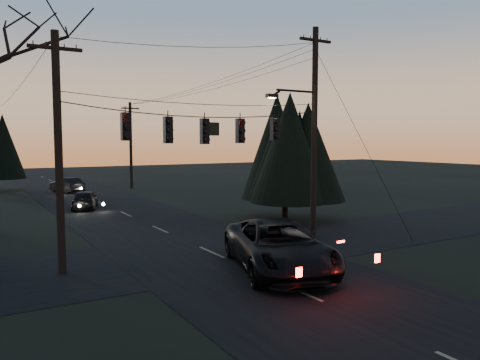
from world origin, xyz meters
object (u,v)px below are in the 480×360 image
sedan_oncoming_b (67,185)px  sedan_oncoming_a (85,200)px  utility_pole_right (313,239)px  suv_near (279,247)px  utility_pole_left (62,273)px  utility_pole_far_r (132,188)px  evergreen_right (285,148)px

sedan_oncoming_b → sedan_oncoming_a: bearing=68.5°
sedan_oncoming_a → sedan_oncoming_b: (0.94, 11.53, 0.02)m
utility_pole_right → suv_near: bearing=-141.5°
utility_pole_left → sedan_oncoming_a: size_ratio=2.18×
utility_pole_left → sedan_oncoming_b: bearing=79.2°
utility_pole_left → suv_near: utility_pole_left is taller
utility_pole_far_r → suv_near: bearing=-98.4°
utility_pole_far_r → sedan_oncoming_a: bearing=-120.5°
utility_pole_left → evergreen_right: bearing=21.3°
utility_pole_left → suv_near: size_ratio=1.32×
utility_pole_right → sedan_oncoming_a: 17.29m
evergreen_right → sedan_oncoming_b: (-8.56, 21.83, -3.60)m
sedan_oncoming_a → utility_pole_right: bearing=132.2°
sedan_oncoming_a → sedan_oncoming_b: size_ratio=0.94×
evergreen_right → sedan_oncoming_a: evergreen_right is taller
evergreen_right → suv_near: evergreen_right is taller
evergreen_right → sedan_oncoming_b: size_ratio=1.79×
utility_pole_left → utility_pole_far_r: same height
utility_pole_left → suv_near: bearing=-28.8°
suv_near → sedan_oncoming_a: size_ratio=1.65×
utility_pole_right → suv_near: utility_pole_right is taller
sedan_oncoming_a → suv_near: bearing=114.9°
utility_pole_right → sedan_oncoming_b: size_ratio=2.42×
sedan_oncoming_a → sedan_oncoming_b: bearing=-77.3°
utility_pole_right → sedan_oncoming_b: (-6.30, 27.21, 0.68)m
utility_pole_right → utility_pole_left: bearing=180.0°
utility_pole_left → suv_near: 7.81m
suv_near → sedan_oncoming_b: size_ratio=1.56×
utility_pole_far_r → evergreen_right: 23.14m
utility_pole_left → evergreen_right: 15.38m
utility_pole_right → evergreen_right: bearing=67.2°
utility_pole_right → utility_pole_far_r: size_ratio=1.18×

